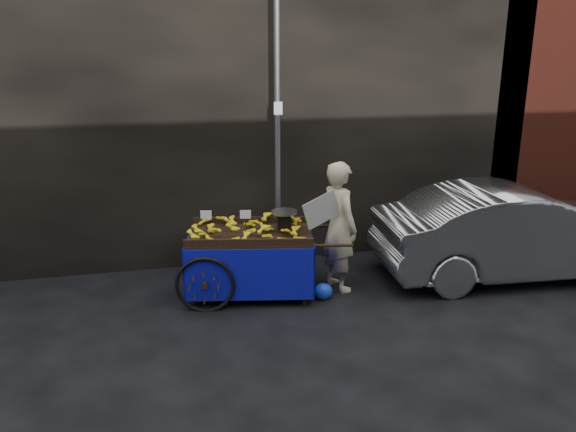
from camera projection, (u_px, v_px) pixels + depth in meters
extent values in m
plane|color=black|center=(277.00, 304.00, 7.35)|extent=(80.00, 80.00, 0.00)
cube|color=black|center=(180.00, 95.00, 8.84)|extent=(11.00, 2.00, 5.00)
cube|color=#591E14|center=(541.00, 89.00, 10.24)|extent=(3.00, 2.00, 5.00)
cylinder|color=slate|center=(278.00, 136.00, 8.05)|extent=(0.08, 0.08, 4.00)
cube|color=white|center=(278.00, 108.00, 7.89)|extent=(0.12, 0.02, 0.18)
cube|color=black|center=(250.00, 236.00, 7.47)|extent=(1.79, 1.31, 0.06)
cube|color=black|center=(251.00, 220.00, 7.90)|extent=(1.61, 0.35, 0.10)
cube|color=black|center=(249.00, 243.00, 6.99)|extent=(1.61, 0.35, 0.10)
cube|color=black|center=(305.00, 276.00, 7.22)|extent=(0.06, 0.06, 0.81)
cube|color=black|center=(301.00, 253.00, 8.00)|extent=(0.06, 0.06, 0.81)
cylinder|color=black|center=(333.00, 245.00, 7.11)|extent=(0.51, 0.14, 0.04)
cylinder|color=black|center=(327.00, 226.00, 7.89)|extent=(0.51, 0.14, 0.04)
torus|color=black|center=(205.00, 285.00, 7.05)|extent=(0.76, 0.20, 0.76)
torus|color=black|center=(213.00, 254.00, 8.11)|extent=(0.76, 0.20, 0.76)
cylinder|color=black|center=(209.00, 269.00, 7.58)|extent=(0.27, 1.13, 0.05)
cube|color=#0C0789|center=(249.00, 275.00, 7.07)|extent=(1.64, 0.34, 0.69)
cube|color=#0C0789|center=(252.00, 247.00, 8.06)|extent=(1.64, 0.34, 0.69)
cube|color=#0C0789|center=(189.00, 261.00, 7.54)|extent=(0.22, 1.04, 0.69)
cube|color=#0C0789|center=(311.00, 260.00, 7.59)|extent=(0.22, 1.04, 0.69)
cube|color=black|center=(284.00, 222.00, 7.48)|extent=(0.21, 0.17, 0.16)
cylinder|color=silver|center=(284.00, 212.00, 7.44)|extent=(0.41, 0.41, 0.03)
cube|color=white|center=(206.00, 215.00, 7.24)|extent=(0.14, 0.04, 0.11)
cube|color=white|center=(245.00, 214.00, 7.26)|extent=(0.14, 0.04, 0.11)
imported|color=beige|center=(339.00, 226.00, 7.59)|extent=(0.61, 0.76, 1.79)
cube|color=#B6B6AF|center=(321.00, 210.00, 7.26)|extent=(0.57, 0.19, 0.50)
ellipsoid|color=blue|center=(323.00, 291.00, 7.45)|extent=(0.25, 0.20, 0.22)
imported|color=#ACAFB3|center=(516.00, 232.00, 8.10)|extent=(4.14, 1.69, 1.34)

